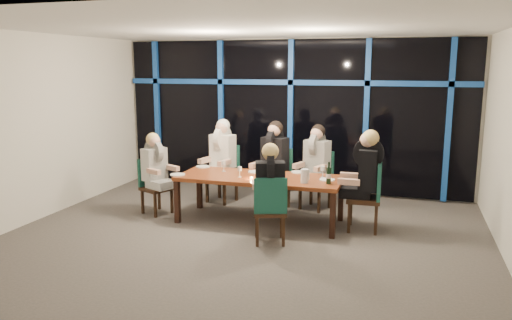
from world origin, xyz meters
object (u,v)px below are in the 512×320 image
object	(u,v)px
diner_near_mid	(270,178)
wine_bottle	(329,175)
diner_far_right	(316,155)
diner_end_right	(365,166)
diner_far_mid	(274,152)
dining_table	(260,180)
chair_far_right	(318,176)
chair_far_left	(225,170)
diner_end_left	(156,162)
chair_far_mid	(276,175)
diner_far_left	(221,149)
chair_end_left	(153,183)
chair_near_mid	(270,207)
water_pitcher	(305,176)
chair_end_right	(370,193)

from	to	relation	value
diner_near_mid	wine_bottle	xyz separation A→B (m)	(0.72, 0.68, -0.06)
diner_far_right	diner_end_right	size ratio (longest dim) A/B	0.96
diner_far_mid	diner_end_right	world-z (taller)	diner_end_right
dining_table	chair_far_right	world-z (taller)	chair_far_right
diner_far_right	chair_far_right	bearing A→B (deg)	90.00
diner_near_mid	chair_far_left	bearing A→B (deg)	-72.17
diner_far_right	diner_end_left	bearing A→B (deg)	-137.65
diner_end_left	chair_far_mid	bearing A→B (deg)	-37.86
diner_far_left	diner_end_left	xyz separation A→B (m)	(-0.79, -1.03, -0.09)
diner_far_mid	wine_bottle	distance (m)	1.50
chair_far_right	diner_near_mid	distance (m)	2.00
wine_bottle	chair_far_left	bearing A→B (deg)	150.04
chair_far_mid	diner_far_right	distance (m)	0.79
chair_end_left	chair_near_mid	xyz separation A→B (m)	(2.31, -0.90, 0.02)
chair_far_left	diner_end_right	bearing A→B (deg)	-5.95
diner_near_mid	chair_far_mid	bearing A→B (deg)	-96.54
chair_end_left	wine_bottle	bearing A→B (deg)	-68.47
chair_near_mid	diner_far_mid	xyz separation A→B (m)	(-0.43, 1.76, 0.45)
chair_far_mid	water_pitcher	size ratio (longest dim) A/B	4.98
diner_far_left	wine_bottle	xyz separation A→B (m)	(2.14, -1.14, -0.12)
chair_far_mid	chair_far_right	size ratio (longest dim) A/B	1.04
chair_end_right	diner_end_right	size ratio (longest dim) A/B	1.03
diner_far_left	diner_far_right	bearing A→B (deg)	15.62
wine_bottle	water_pitcher	bearing A→B (deg)	-171.78
chair_near_mid	diner_near_mid	bearing A→B (deg)	-90.00
diner_far_mid	chair_near_mid	bearing A→B (deg)	-59.19
diner_near_mid	diner_far_right	bearing A→B (deg)	-117.97
dining_table	chair_near_mid	bearing A→B (deg)	-65.20
chair_far_left	diner_near_mid	xyz separation A→B (m)	(1.40, -1.90, 0.36)
diner_end_right	diner_end_left	bearing A→B (deg)	-90.16
chair_end_right	water_pitcher	xyz separation A→B (m)	(-0.95, -0.31, 0.27)
chair_far_left	diner_near_mid	bearing A→B (deg)	-39.31
chair_far_right	chair_end_right	world-z (taller)	chair_end_right
chair_far_left	diner_far_left	bearing A→B (deg)	-90.00
chair_far_mid	chair_end_right	world-z (taller)	chair_end_right
chair_far_mid	diner_far_mid	bearing A→B (deg)	-90.00
wine_bottle	chair_far_mid	bearing A→B (deg)	135.26
chair_far_left	chair_end_right	size ratio (longest dim) A/B	0.99
dining_table	diner_far_left	distance (m)	1.43
chair_far_left	diner_far_left	size ratio (longest dim) A/B	1.03
dining_table	diner_end_left	bearing A→B (deg)	-177.67
chair_end_right	diner_end_left	distance (m)	3.54
wine_bottle	chair_end_right	bearing A→B (deg)	23.27
chair_end_left	water_pitcher	xyz separation A→B (m)	(2.65, -0.19, 0.33)
chair_far_left	diner_end_right	world-z (taller)	diner_end_right
diner_end_right	diner_near_mid	size ratio (longest dim) A/B	1.08
chair_far_right	diner_end_left	bearing A→B (deg)	-136.35
chair_end_right	chair_near_mid	world-z (taller)	chair_end_right
chair_end_left	diner_far_mid	size ratio (longest dim) A/B	0.92
diner_end_left	dining_table	bearing A→B (deg)	-63.43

